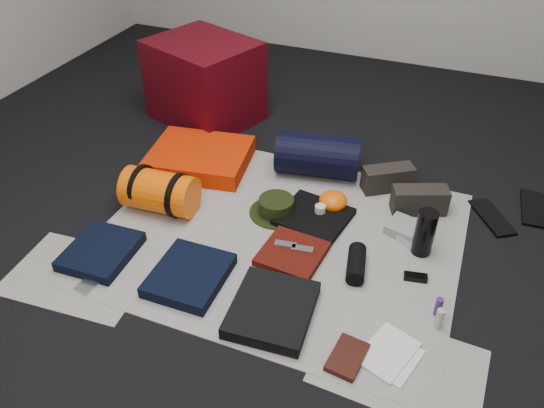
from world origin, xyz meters
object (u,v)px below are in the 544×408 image
at_px(red_cabinet, 205,81).
at_px(navy_duffel, 318,155).
at_px(stuff_sack, 160,192).
at_px(paperback_book, 347,357).
at_px(sleeping_pad, 200,157).
at_px(compact_camera, 409,240).
at_px(water_bottle, 425,233).

distance_m(red_cabinet, navy_duffel, 0.92).
xyz_separation_m(red_cabinet, stuff_sack, (0.23, -0.93, -0.14)).
height_order(stuff_sack, paperback_book, stuff_sack).
xyz_separation_m(red_cabinet, paperback_book, (1.31, -1.46, -0.23)).
height_order(sleeping_pad, stuff_sack, stuff_sack).
bearing_deg(compact_camera, red_cabinet, -178.69).
xyz_separation_m(sleeping_pad, stuff_sack, (0.01, -0.42, 0.05)).
distance_m(stuff_sack, water_bottle, 1.24).
distance_m(navy_duffel, water_bottle, 0.75).
bearing_deg(sleeping_pad, stuff_sack, -88.48).
xyz_separation_m(stuff_sack, water_bottle, (1.23, 0.15, 0.01)).
xyz_separation_m(compact_camera, paperback_book, (-0.09, -0.71, -0.01)).
xyz_separation_m(water_bottle, compact_camera, (-0.06, 0.03, -0.09)).
bearing_deg(red_cabinet, water_bottle, -7.72).
relative_size(water_bottle, paperback_book, 1.27).
relative_size(sleeping_pad, compact_camera, 5.35).
bearing_deg(water_bottle, navy_duffel, 145.73).
relative_size(red_cabinet, paperback_book, 3.43).
bearing_deg(navy_duffel, compact_camera, -44.91).
relative_size(sleeping_pad, water_bottle, 2.38).
bearing_deg(stuff_sack, navy_duffel, 43.23).
relative_size(red_cabinet, water_bottle, 2.70).
relative_size(navy_duffel, water_bottle, 1.98).
height_order(sleeping_pad, water_bottle, water_bottle).
relative_size(stuff_sack, compact_camera, 3.57).
height_order(red_cabinet, water_bottle, red_cabinet).
height_order(red_cabinet, sleeping_pad, red_cabinet).
distance_m(sleeping_pad, stuff_sack, 0.42).
height_order(navy_duffel, water_bottle, navy_duffel).
distance_m(stuff_sack, navy_duffel, 0.84).
xyz_separation_m(sleeping_pad, paperback_book, (1.09, -0.94, -0.04)).
relative_size(stuff_sack, water_bottle, 1.59).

